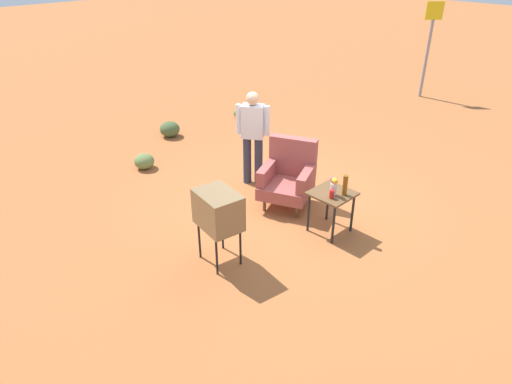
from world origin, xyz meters
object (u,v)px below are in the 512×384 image
object	(u,v)px
armchair	(288,176)
tv_on_stand	(218,210)
side_table	(332,198)
road_sign	(429,45)
person_standing	(253,133)
soda_can_red	(332,194)
bottle_tall_amber	(345,185)
flower_vase	(334,185)

from	to	relation	value
armchair	tv_on_stand	size ratio (longest dim) A/B	1.03
side_table	road_sign	size ratio (longest dim) A/B	0.26
person_standing	soda_can_red	xyz separation A→B (m)	(1.98, -0.39, -0.23)
armchair	side_table	xyz separation A→B (m)	(0.98, -0.17, 0.05)
tv_on_stand	bottle_tall_amber	xyz separation A→B (m)	(0.72, 1.68, 0.01)
side_table	road_sign	world-z (taller)	road_sign
flower_vase	armchair	bearing A→B (deg)	168.27
person_standing	soda_can_red	world-z (taller)	person_standing
soda_can_red	flower_vase	bearing A→B (deg)	116.24
soda_can_red	tv_on_stand	bearing A→B (deg)	-113.78
armchair	soda_can_red	world-z (taller)	armchair
side_table	soda_can_red	xyz separation A→B (m)	(0.09, -0.14, 0.16)
armchair	road_sign	size ratio (longest dim) A/B	0.43
bottle_tall_amber	flower_vase	world-z (taller)	bottle_tall_amber
armchair	flower_vase	size ratio (longest dim) A/B	4.00
tv_on_stand	road_sign	world-z (taller)	road_sign
side_table	road_sign	bearing A→B (deg)	108.59
armchair	bottle_tall_amber	size ratio (longest dim) A/B	3.53
flower_vase	tv_on_stand	bearing A→B (deg)	-111.23
soda_can_red	bottle_tall_amber	distance (m)	0.23
road_sign	person_standing	bearing A→B (deg)	-85.83
soda_can_red	bottle_tall_amber	bearing A→B (deg)	72.21
side_table	tv_on_stand	world-z (taller)	tv_on_stand
road_sign	soda_can_red	size ratio (longest dim) A/B	20.00
armchair	flower_vase	bearing A→B (deg)	-11.73
bottle_tall_amber	side_table	bearing A→B (deg)	-155.54
armchair	person_standing	bearing A→B (deg)	174.38
tv_on_stand	person_standing	bearing A→B (deg)	125.31
armchair	bottle_tall_amber	bearing A→B (deg)	-4.88
tv_on_stand	side_table	bearing A→B (deg)	70.67
side_table	armchair	bearing A→B (deg)	170.45
person_standing	soda_can_red	size ratio (longest dim) A/B	13.44
armchair	road_sign	bearing A→B (deg)	101.46
person_standing	bottle_tall_amber	bearing A→B (deg)	-5.21
side_table	person_standing	world-z (taller)	person_standing
tv_on_stand	soda_can_red	xyz separation A→B (m)	(0.65, 1.48, -0.08)
soda_can_red	bottle_tall_amber	size ratio (longest dim) A/B	0.41
tv_on_stand	person_standing	world-z (taller)	person_standing
tv_on_stand	soda_can_red	world-z (taller)	tv_on_stand
armchair	tv_on_stand	distance (m)	1.85
flower_vase	road_sign	bearing A→B (deg)	108.78
side_table	tv_on_stand	size ratio (longest dim) A/B	0.62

